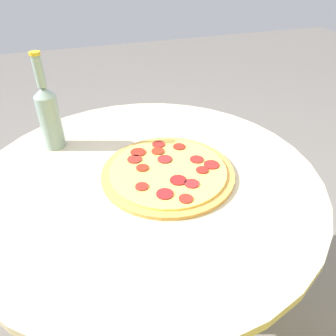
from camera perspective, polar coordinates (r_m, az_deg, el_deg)
ground_plane at (r=1.43m, az=-2.50°, el=-25.22°), size 8.00×8.00×0.00m
table at (r=0.99m, az=-3.31°, el=-9.90°), size 0.92×0.92×0.72m
pizza at (r=0.87m, az=0.01°, el=-0.63°), size 0.35×0.35×0.02m
beer_bottle at (r=1.00m, az=-20.06°, el=8.80°), size 0.06×0.06×0.28m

